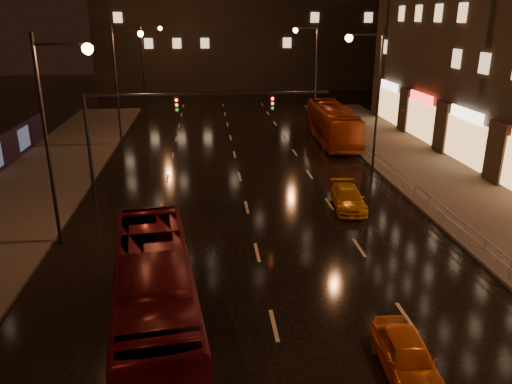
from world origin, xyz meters
The scene contains 9 objects.
ground centered at (0.00, 20.00, 0.00)m, with size 140.00×140.00×0.00m, color black.
sidewalk_left centered at (-13.50, 15.00, 0.07)m, with size 7.00×70.00×0.15m, color #38332D.
sidewalk_right centered at (13.50, 15.00, 0.07)m, with size 7.00×70.00×0.15m, color #38332D.
traffic_signal centered at (-5.06, 20.00, 4.74)m, with size 15.31×0.32×6.20m.
railing_right centered at (10.20, 18.00, 0.90)m, with size 0.05×56.00×1.00m.
bus_red centered at (-4.19, 4.01, 1.53)m, with size 2.57×11.00×3.07m, color #540C11.
bus_curb centered at (8.98, 31.51, 1.63)m, with size 2.74×11.71×3.26m, color #98320F.
taxi_near centered at (3.76, 1.00, 0.65)m, with size 1.53×3.81×1.30m, color #D26113.
taxi_far centered at (5.90, 15.30, 0.61)m, with size 1.72×4.22×1.22m, color orange.
Camera 1 is at (-2.23, -11.38, 10.64)m, focal length 35.00 mm.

